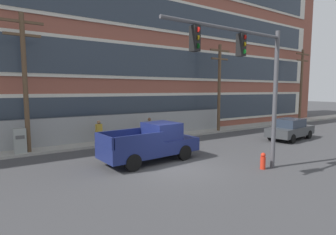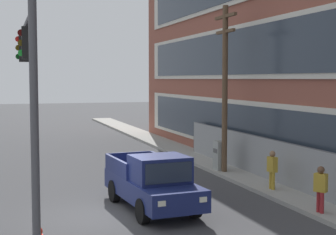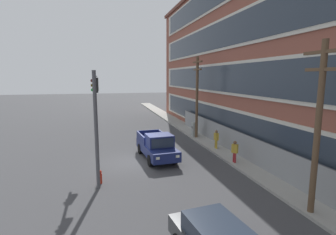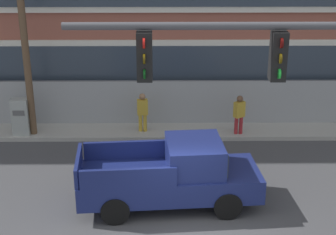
{
  "view_description": "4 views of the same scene",
  "coord_description": "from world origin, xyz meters",
  "px_view_note": "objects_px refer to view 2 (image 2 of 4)",
  "views": [
    {
      "loc": [
        -6.96,
        -9.79,
        3.7
      ],
      "look_at": [
        2.42,
        4.5,
        1.89
      ],
      "focal_mm": 28.0,
      "sensor_mm": 36.0,
      "label": 1
    },
    {
      "loc": [
        16.46,
        -3.04,
        4.52
      ],
      "look_at": [
        -2.46,
        3.1,
        3.02
      ],
      "focal_mm": 55.0,
      "sensor_mm": 36.0,
      "label": 2
    },
    {
      "loc": [
        18.06,
        -1.96,
        6.04
      ],
      "look_at": [
        2.48,
        1.99,
        3.52
      ],
      "focal_mm": 28.0,
      "sensor_mm": 36.0,
      "label": 3
    },
    {
      "loc": [
        -0.56,
        -11.36,
        7.82
      ],
      "look_at": [
        -0.42,
        4.2,
        1.83
      ],
      "focal_mm": 55.0,
      "sensor_mm": 36.0,
      "label": 4
    }
  ],
  "objects_px": {
    "traffic_signal_mast": "(29,78)",
    "pickup_truck_navy": "(153,183)",
    "electrical_cabinet": "(220,157)",
    "pedestrian_by_fence": "(321,188)",
    "utility_pole_near_corner": "(225,82)",
    "pedestrian_near_cabinet": "(272,169)"
  },
  "relations": [
    {
      "from": "electrical_cabinet",
      "to": "pedestrian_near_cabinet",
      "type": "bearing_deg",
      "value": 2.9
    },
    {
      "from": "traffic_signal_mast",
      "to": "pickup_truck_navy",
      "type": "relative_size",
      "value": 1.19
    },
    {
      "from": "pickup_truck_navy",
      "to": "electrical_cabinet",
      "type": "xyz_separation_m",
      "value": [
        -5.67,
        4.99,
        -0.16
      ]
    },
    {
      "from": "traffic_signal_mast",
      "to": "pickup_truck_navy",
      "type": "distance_m",
      "value": 6.02
    },
    {
      "from": "pickup_truck_navy",
      "to": "electrical_cabinet",
      "type": "distance_m",
      "value": 7.55
    },
    {
      "from": "electrical_cabinet",
      "to": "pedestrian_by_fence",
      "type": "relative_size",
      "value": 0.92
    },
    {
      "from": "traffic_signal_mast",
      "to": "pedestrian_near_cabinet",
      "type": "height_order",
      "value": "traffic_signal_mast"
    },
    {
      "from": "electrical_cabinet",
      "to": "pedestrian_by_fence",
      "type": "height_order",
      "value": "pedestrian_by_fence"
    },
    {
      "from": "electrical_cabinet",
      "to": "traffic_signal_mast",
      "type": "bearing_deg",
      "value": -48.58
    },
    {
      "from": "electrical_cabinet",
      "to": "pedestrian_by_fence",
      "type": "xyz_separation_m",
      "value": [
        8.26,
        -0.06,
        0.19
      ]
    },
    {
      "from": "utility_pole_near_corner",
      "to": "electrical_cabinet",
      "type": "bearing_deg",
      "value": -172.99
    },
    {
      "from": "traffic_signal_mast",
      "to": "pickup_truck_navy",
      "type": "bearing_deg",
      "value": 119.99
    },
    {
      "from": "pedestrian_by_fence",
      "to": "pedestrian_near_cabinet",
      "type": "bearing_deg",
      "value": 175.43
    },
    {
      "from": "traffic_signal_mast",
      "to": "pedestrian_near_cabinet",
      "type": "xyz_separation_m",
      "value": [
        -3.47,
        9.38,
        -3.58
      ]
    },
    {
      "from": "traffic_signal_mast",
      "to": "pedestrian_near_cabinet",
      "type": "bearing_deg",
      "value": 110.31
    },
    {
      "from": "pedestrian_near_cabinet",
      "to": "utility_pole_near_corner",
      "type": "bearing_deg",
      "value": -177.51
    },
    {
      "from": "pedestrian_by_fence",
      "to": "electrical_cabinet",
      "type": "bearing_deg",
      "value": 179.59
    },
    {
      "from": "traffic_signal_mast",
      "to": "pedestrian_near_cabinet",
      "type": "distance_m",
      "value": 10.63
    },
    {
      "from": "pickup_truck_navy",
      "to": "pedestrian_by_fence",
      "type": "xyz_separation_m",
      "value": [
        2.59,
        4.93,
        0.04
      ]
    },
    {
      "from": "utility_pole_near_corner",
      "to": "pedestrian_near_cabinet",
      "type": "height_order",
      "value": "utility_pole_near_corner"
    },
    {
      "from": "utility_pole_near_corner",
      "to": "pedestrian_by_fence",
      "type": "relative_size",
      "value": 4.68
    },
    {
      "from": "electrical_cabinet",
      "to": "pedestrian_by_fence",
      "type": "distance_m",
      "value": 8.26
    }
  ]
}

